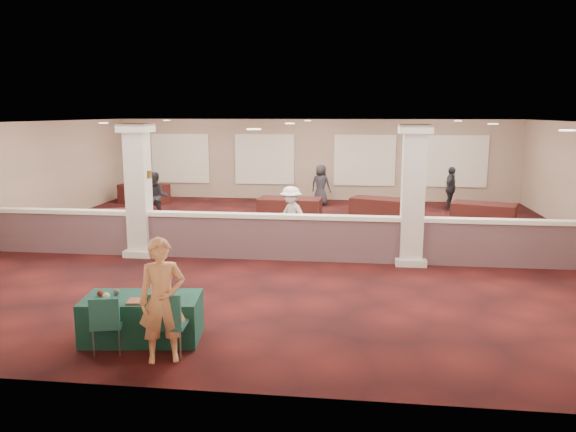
# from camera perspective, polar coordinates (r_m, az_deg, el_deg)

# --- Properties ---
(ground) EXTENTS (16.00, 16.00, 0.00)m
(ground) POSITION_cam_1_polar(r_m,az_deg,el_deg) (14.89, 0.18, -2.96)
(ground) COLOR #3F100F
(ground) RESTS_ON ground
(wall_back) EXTENTS (16.00, 0.04, 3.20)m
(wall_back) POSITION_cam_1_polar(r_m,az_deg,el_deg) (22.52, 2.66, 5.73)
(wall_back) COLOR gray
(wall_back) RESTS_ON ground
(wall_front) EXTENTS (16.00, 0.04, 3.20)m
(wall_front) POSITION_cam_1_polar(r_m,az_deg,el_deg) (6.87, -7.95, -5.35)
(wall_front) COLOR gray
(wall_front) RESTS_ON ground
(wall_left) EXTENTS (0.04, 16.00, 3.20)m
(wall_left) POSITION_cam_1_polar(r_m,az_deg,el_deg) (17.47, -26.89, 3.23)
(wall_left) COLOR gray
(wall_left) RESTS_ON ground
(ceiling) EXTENTS (16.00, 16.00, 0.02)m
(ceiling) POSITION_cam_1_polar(r_m,az_deg,el_deg) (14.49, 0.19, 9.45)
(ceiling) COLOR white
(ceiling) RESTS_ON wall_back
(partition_wall) EXTENTS (15.60, 0.28, 1.10)m
(partition_wall) POSITION_cam_1_polar(r_m,az_deg,el_deg) (13.31, -0.60, -2.07)
(partition_wall) COLOR brown
(partition_wall) RESTS_ON ground
(column_left) EXTENTS (0.72, 0.72, 3.20)m
(column_left) POSITION_cam_1_polar(r_m,az_deg,el_deg) (14.03, -14.94, 2.65)
(column_left) COLOR silver
(column_left) RESTS_ON ground
(column_right) EXTENTS (0.72, 0.72, 3.20)m
(column_right) POSITION_cam_1_polar(r_m,az_deg,el_deg) (13.07, 12.56, 2.20)
(column_right) COLOR silver
(column_right) RESTS_ON ground
(sconce_left) EXTENTS (0.12, 0.12, 0.18)m
(sconce_left) POSITION_cam_1_polar(r_m,az_deg,el_deg) (14.09, -16.07, 4.12)
(sconce_left) COLOR brown
(sconce_left) RESTS_ON column_left
(sconce_right) EXTENTS (0.12, 0.12, 0.18)m
(sconce_right) POSITION_cam_1_polar(r_m,az_deg,el_deg) (13.88, -13.93, 4.13)
(sconce_right) COLOR brown
(sconce_right) RESTS_ON column_left
(near_table) EXTENTS (1.86, 1.09, 0.68)m
(near_table) POSITION_cam_1_polar(r_m,az_deg,el_deg) (9.08, -14.57, -10.00)
(near_table) COLOR #0E3528
(near_table) RESTS_ON ground
(conf_chair_main) EXTENTS (0.51, 0.52, 0.98)m
(conf_chair_main) POSITION_cam_1_polar(r_m,az_deg,el_deg) (8.27, -12.14, -10.18)
(conf_chair_main) COLOR #1B4F48
(conf_chair_main) RESTS_ON ground
(conf_chair_side) EXTENTS (0.53, 0.53, 0.87)m
(conf_chair_side) POSITION_cam_1_polar(r_m,az_deg,el_deg) (8.63, -17.95, -10.00)
(conf_chair_side) COLOR #1B4F48
(conf_chair_side) RESTS_ON ground
(woman) EXTENTS (0.75, 0.62, 1.78)m
(woman) POSITION_cam_1_polar(r_m,az_deg,el_deg) (8.08, -12.65, -8.37)
(woman) COLOR #EBA466
(woman) RESTS_ON ground
(far_table_front_left) EXTENTS (2.04, 1.49, 0.75)m
(far_table_front_left) POSITION_cam_1_polar(r_m,az_deg,el_deg) (16.59, -18.33, -0.79)
(far_table_front_left) COLOR black
(far_table_front_left) RESTS_ON ground
(far_table_front_center) EXTENTS (2.01, 1.08, 0.80)m
(far_table_front_center) POSITION_cam_1_polar(r_m,az_deg,el_deg) (17.77, 0.17, 0.56)
(far_table_front_center) COLOR black
(far_table_front_center) RESTS_ON ground
(far_table_front_right) EXTENTS (2.05, 1.47, 0.75)m
(far_table_front_right) POSITION_cam_1_polar(r_m,az_deg,el_deg) (18.06, 19.22, 0.05)
(far_table_front_right) COLOR black
(far_table_front_right) RESTS_ON ground
(far_table_back_left) EXTENTS (1.95, 1.25, 0.73)m
(far_table_back_left) POSITION_cam_1_polar(r_m,az_deg,el_deg) (22.37, -14.41, 2.20)
(far_table_back_left) COLOR black
(far_table_back_left) RESTS_ON ground
(far_table_back_center) EXTENTS (1.73, 1.12, 0.65)m
(far_table_back_center) POSITION_cam_1_polar(r_m,az_deg,el_deg) (17.99, 0.08, 0.43)
(far_table_back_center) COLOR black
(far_table_back_center) RESTS_ON ground
(far_table_back_right) EXTENTS (2.04, 1.49, 0.74)m
(far_table_back_right) POSITION_cam_1_polar(r_m,az_deg,el_deg) (18.35, 9.37, 0.65)
(far_table_back_right) COLOR black
(far_table_back_right) RESTS_ON ground
(attendee_a) EXTENTS (0.86, 0.65, 1.58)m
(attendee_a) POSITION_cam_1_polar(r_m,az_deg,el_deg) (18.49, -13.24, 1.90)
(attendee_a) COLOR black
(attendee_a) RESTS_ON ground
(attendee_b) EXTENTS (1.06, 1.00, 1.57)m
(attendee_b) POSITION_cam_1_polar(r_m,az_deg,el_deg) (14.72, 0.32, 0.00)
(attendee_b) COLOR silver
(attendee_b) RESTS_ON ground
(attendee_c) EXTENTS (0.79, 1.02, 1.57)m
(attendee_c) POSITION_cam_1_polar(r_m,az_deg,el_deg) (20.81, 16.20, 2.67)
(attendee_c) COLOR black
(attendee_c) RESTS_ON ground
(attendee_d) EXTENTS (0.84, 0.61, 1.54)m
(attendee_d) POSITION_cam_1_polar(r_m,az_deg,el_deg) (21.17, 3.35, 3.15)
(attendee_d) COLOR black
(attendee_d) RESTS_ON ground
(laptop_base) EXTENTS (0.33, 0.25, 0.02)m
(laptop_base) POSITION_cam_1_polar(r_m,az_deg,el_deg) (8.85, -12.99, -8.08)
(laptop_base) COLOR silver
(laptop_base) RESTS_ON near_table
(laptop_screen) EXTENTS (0.30, 0.05, 0.20)m
(laptop_screen) POSITION_cam_1_polar(r_m,az_deg,el_deg) (8.92, -12.86, -7.19)
(laptop_screen) COLOR silver
(laptop_screen) RESTS_ON near_table
(screen_glow) EXTENTS (0.28, 0.04, 0.18)m
(screen_glow) POSITION_cam_1_polar(r_m,az_deg,el_deg) (8.92, -12.87, -7.29)
(screen_glow) COLOR #AEBCD0
(screen_glow) RESTS_ON near_table
(knitting) EXTENTS (0.40, 0.32, 0.03)m
(knitting) POSITION_cam_1_polar(r_m,az_deg,el_deg) (8.74, -14.76, -8.37)
(knitting) COLOR #BE4B1E
(knitting) RESTS_ON near_table
(yarn_cream) EXTENTS (0.10, 0.10, 0.10)m
(yarn_cream) POSITION_cam_1_polar(r_m,az_deg,el_deg) (9.01, -18.00, -7.72)
(yarn_cream) COLOR #EDE3C3
(yarn_cream) RESTS_ON near_table
(yarn_red) EXTENTS (0.09, 0.09, 0.09)m
(yarn_red) POSITION_cam_1_polar(r_m,az_deg,el_deg) (9.18, -18.56, -7.45)
(yarn_red) COLOR maroon
(yarn_red) RESTS_ON near_table
(yarn_grey) EXTENTS (0.10, 0.10, 0.10)m
(yarn_grey) POSITION_cam_1_polar(r_m,az_deg,el_deg) (9.17, -17.05, -7.37)
(yarn_grey) COLOR #4E4E53
(yarn_grey) RESTS_ON near_table
(scissors) EXTENTS (0.11, 0.04, 0.01)m
(scissors) POSITION_cam_1_polar(r_m,az_deg,el_deg) (8.59, -11.17, -8.61)
(scissors) COLOR red
(scissors) RESTS_ON near_table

